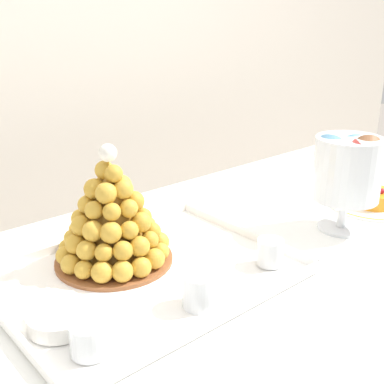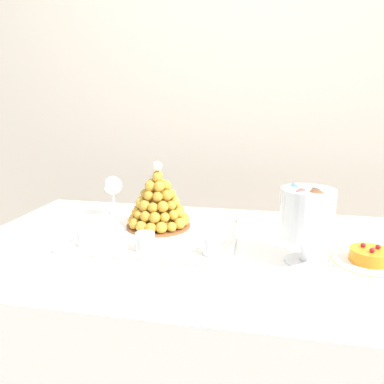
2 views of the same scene
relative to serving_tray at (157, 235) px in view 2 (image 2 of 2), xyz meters
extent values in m
cube|color=silver|center=(0.27, 1.05, 0.47)|extent=(4.80, 0.10, 2.50)
cylinder|color=brown|center=(-0.51, 0.29, -0.40)|extent=(0.04, 0.04, 0.75)
cube|color=brown|center=(0.27, -0.04, -0.02)|extent=(1.68, 0.79, 0.02)
cube|color=white|center=(0.27, -0.04, -0.01)|extent=(1.74, 0.85, 0.00)
cube|color=white|center=(0.27, -0.47, -0.14)|extent=(1.74, 0.01, 0.27)
cube|color=white|center=(0.27, 0.38, -0.14)|extent=(1.74, 0.01, 0.27)
cube|color=white|center=(0.00, 0.00, 0.00)|extent=(0.53, 0.40, 0.01)
cube|color=white|center=(0.00, -0.20, 0.01)|extent=(0.53, 0.01, 0.02)
cube|color=white|center=(0.00, 0.20, 0.01)|extent=(0.53, 0.01, 0.02)
cube|color=white|center=(-0.26, 0.00, 0.01)|extent=(0.01, 0.40, 0.02)
cube|color=white|center=(0.26, 0.00, 0.01)|extent=(0.01, 0.40, 0.02)
cylinder|color=white|center=(0.00, 0.00, 0.00)|extent=(0.37, 0.37, 0.00)
cylinder|color=brown|center=(-0.02, 0.08, 0.01)|extent=(0.23, 0.23, 0.01)
cone|color=#AF7C28|center=(-0.02, 0.08, 0.11)|extent=(0.16, 0.16, 0.19)
sphere|color=gold|center=(0.07, 0.08, 0.03)|extent=(0.04, 0.04, 0.04)
sphere|color=gold|center=(0.07, 0.12, 0.03)|extent=(0.04, 0.04, 0.04)
sphere|color=gold|center=(0.05, 0.15, 0.03)|extent=(0.03, 0.03, 0.03)
sphere|color=gold|center=(0.02, 0.17, 0.03)|extent=(0.04, 0.04, 0.04)
sphere|color=gold|center=(-0.02, 0.18, 0.03)|extent=(0.04, 0.04, 0.04)
sphere|color=gold|center=(-0.05, 0.17, 0.03)|extent=(0.04, 0.04, 0.04)
sphere|color=gold|center=(-0.08, 0.15, 0.03)|extent=(0.03, 0.03, 0.03)
sphere|color=gold|center=(-0.10, 0.12, 0.03)|extent=(0.04, 0.04, 0.04)
sphere|color=gold|center=(-0.11, 0.08, 0.03)|extent=(0.04, 0.04, 0.04)
sphere|color=gold|center=(-0.10, 0.05, 0.03)|extent=(0.03, 0.03, 0.03)
sphere|color=gold|center=(-0.08, 0.02, 0.03)|extent=(0.04, 0.04, 0.04)
sphere|color=gold|center=(-0.05, 0.00, 0.03)|extent=(0.04, 0.04, 0.04)
sphere|color=gold|center=(-0.02, -0.01, 0.03)|extent=(0.04, 0.04, 0.04)
sphere|color=gold|center=(0.02, 0.00, 0.03)|extent=(0.04, 0.04, 0.04)
sphere|color=gold|center=(0.05, 0.02, 0.03)|extent=(0.03, 0.03, 0.03)
sphere|color=gold|center=(0.07, 0.05, 0.03)|extent=(0.04, 0.04, 0.04)
sphere|color=gold|center=(0.05, 0.11, 0.06)|extent=(0.04, 0.04, 0.04)
sphere|color=gold|center=(0.03, 0.14, 0.06)|extent=(0.03, 0.03, 0.03)
sphere|color=gold|center=(0.01, 0.16, 0.06)|extent=(0.03, 0.03, 0.03)
sphere|color=gold|center=(-0.03, 0.16, 0.06)|extent=(0.04, 0.04, 0.04)
sphere|color=gold|center=(-0.06, 0.15, 0.06)|extent=(0.03, 0.03, 0.03)
sphere|color=gold|center=(-0.08, 0.12, 0.06)|extent=(0.03, 0.03, 0.03)
sphere|color=gold|center=(-0.10, 0.09, 0.06)|extent=(0.04, 0.04, 0.04)
sphere|color=gold|center=(-0.09, 0.06, 0.06)|extent=(0.04, 0.04, 0.04)
sphere|color=gold|center=(-0.07, 0.03, 0.06)|extent=(0.03, 0.03, 0.03)
sphere|color=gold|center=(-0.04, 0.01, 0.06)|extent=(0.04, 0.04, 0.04)
sphere|color=gold|center=(-0.01, 0.01, 0.06)|extent=(0.04, 0.04, 0.04)
sphere|color=gold|center=(0.02, 0.02, 0.06)|extent=(0.03, 0.03, 0.03)
sphere|color=gold|center=(0.05, 0.04, 0.06)|extent=(0.04, 0.04, 0.04)
sphere|color=gold|center=(0.06, 0.08, 0.06)|extent=(0.04, 0.04, 0.04)
sphere|color=gold|center=(0.03, 0.12, 0.09)|extent=(0.03, 0.03, 0.03)
sphere|color=gold|center=(0.00, 0.14, 0.09)|extent=(0.04, 0.04, 0.04)
sphere|color=gold|center=(-0.04, 0.14, 0.09)|extent=(0.04, 0.04, 0.04)
sphere|color=gold|center=(-0.06, 0.12, 0.09)|extent=(0.04, 0.04, 0.04)
sphere|color=gold|center=(-0.08, 0.09, 0.09)|extent=(0.04, 0.04, 0.04)
sphere|color=gold|center=(-0.07, 0.06, 0.09)|extent=(0.04, 0.04, 0.04)
sphere|color=gold|center=(-0.05, 0.03, 0.09)|extent=(0.04, 0.04, 0.04)
sphere|color=gold|center=(-0.02, 0.02, 0.09)|extent=(0.03, 0.03, 0.03)
sphere|color=gold|center=(0.01, 0.03, 0.09)|extent=(0.04, 0.04, 0.04)
sphere|color=gold|center=(0.04, 0.06, 0.09)|extent=(0.03, 0.03, 0.03)
sphere|color=gold|center=(0.04, 0.09, 0.09)|extent=(0.03, 0.03, 0.03)
sphere|color=gold|center=(0.00, 0.12, 0.13)|extent=(0.03, 0.03, 0.03)
sphere|color=gold|center=(-0.03, 0.13, 0.12)|extent=(0.04, 0.04, 0.04)
sphere|color=gold|center=(-0.06, 0.11, 0.13)|extent=(0.03, 0.03, 0.03)
sphere|color=gold|center=(-0.06, 0.07, 0.13)|extent=(0.03, 0.03, 0.03)
sphere|color=gold|center=(-0.04, 0.04, 0.13)|extent=(0.03, 0.03, 0.03)
sphere|color=gold|center=(-0.01, 0.04, 0.13)|extent=(0.03, 0.03, 0.03)
sphere|color=gold|center=(0.02, 0.06, 0.13)|extent=(0.04, 0.04, 0.04)
sphere|color=gold|center=(0.02, 0.09, 0.12)|extent=(0.04, 0.04, 0.04)
sphere|color=gold|center=(-0.01, 0.11, 0.16)|extent=(0.03, 0.03, 0.03)
sphere|color=gold|center=(-0.04, 0.10, 0.16)|extent=(0.04, 0.04, 0.04)
sphere|color=gold|center=(-0.04, 0.06, 0.16)|extent=(0.04, 0.04, 0.04)
sphere|color=gold|center=(-0.01, 0.06, 0.16)|extent=(0.04, 0.04, 0.04)
sphere|color=gold|center=(0.01, 0.09, 0.16)|extent=(0.04, 0.04, 0.04)
sphere|color=gold|center=(-0.02, 0.10, 0.19)|extent=(0.04, 0.04, 0.04)
sphere|color=gold|center=(-0.02, 0.07, 0.19)|extent=(0.03, 0.03, 0.03)
sphere|color=white|center=(-0.02, 0.08, 0.22)|extent=(0.03, 0.03, 0.03)
cylinder|color=silver|center=(-0.19, -0.13, 0.03)|extent=(0.06, 0.06, 0.05)
cylinder|color=brown|center=(-0.19, -0.13, 0.01)|extent=(0.05, 0.05, 0.02)
cylinder|color=#8C603D|center=(-0.19, -0.13, 0.03)|extent=(0.05, 0.05, 0.01)
sphere|color=brown|center=(-0.19, -0.14, 0.04)|extent=(0.02, 0.02, 0.02)
cylinder|color=silver|center=(0.01, -0.14, 0.03)|extent=(0.06, 0.06, 0.06)
cylinder|color=#F4EAC6|center=(0.01, -0.14, 0.02)|extent=(0.05, 0.05, 0.02)
cylinder|color=white|center=(0.01, -0.14, 0.04)|extent=(0.05, 0.05, 0.02)
sphere|color=brown|center=(0.01, -0.14, 0.05)|extent=(0.02, 0.02, 0.02)
cylinder|color=silver|center=(0.20, -0.12, 0.03)|extent=(0.05, 0.05, 0.05)
cylinder|color=#F4EAC6|center=(0.20, -0.12, 0.01)|extent=(0.05, 0.05, 0.02)
cylinder|color=white|center=(0.20, -0.12, 0.03)|extent=(0.05, 0.05, 0.02)
sphere|color=brown|center=(0.21, -0.12, 0.04)|extent=(0.01, 0.01, 0.01)
cylinder|color=white|center=(-0.20, -0.04, 0.02)|extent=(0.10, 0.10, 0.03)
cylinder|color=#F2CC59|center=(-0.20, -0.04, 0.03)|extent=(0.09, 0.09, 0.00)
cylinder|color=white|center=(0.47, -0.11, 0.00)|extent=(0.11, 0.11, 0.01)
cylinder|color=white|center=(0.47, -0.11, 0.04)|extent=(0.02, 0.02, 0.07)
cylinder|color=white|center=(0.47, -0.11, 0.14)|extent=(0.15, 0.15, 0.14)
cylinder|color=#72B2E0|center=(0.49, -0.12, 0.09)|extent=(0.05, 0.05, 0.05)
cylinder|color=pink|center=(0.45, -0.10, 0.09)|extent=(0.07, 0.05, 0.07)
cylinder|color=#E54C47|center=(0.46, -0.13, 0.09)|extent=(0.07, 0.06, 0.06)
cylinder|color=pink|center=(0.49, -0.09, 0.11)|extent=(0.05, 0.05, 0.04)
cylinder|color=#D199D8|center=(0.46, -0.09, 0.11)|extent=(0.07, 0.06, 0.07)
cylinder|color=#72B2E0|center=(0.45, -0.13, 0.11)|extent=(0.06, 0.05, 0.06)
cylinder|color=brown|center=(0.49, -0.14, 0.11)|extent=(0.06, 0.05, 0.06)
cylinder|color=#72B2E0|center=(0.48, -0.09, 0.14)|extent=(0.05, 0.05, 0.05)
cylinder|color=#72B2E0|center=(0.43, -0.09, 0.14)|extent=(0.06, 0.05, 0.06)
cylinder|color=#D199D8|center=(0.45, -0.15, 0.14)|extent=(0.06, 0.05, 0.06)
cylinder|color=yellow|center=(0.50, -0.13, 0.14)|extent=(0.06, 0.06, 0.05)
cylinder|color=pink|center=(0.46, -0.08, 0.17)|extent=(0.06, 0.06, 0.05)
cylinder|color=yellow|center=(0.44, -0.12, 0.17)|extent=(0.06, 0.05, 0.06)
cylinder|color=yellow|center=(0.47, -0.15, 0.17)|extent=(0.06, 0.05, 0.06)
cylinder|color=#F9A54C|center=(0.49, -0.10, 0.17)|extent=(0.06, 0.06, 0.05)
cylinder|color=#72B2E0|center=(0.44, -0.08, 0.19)|extent=(0.06, 0.06, 0.06)
cylinder|color=#E54C47|center=(0.45, -0.15, 0.19)|extent=(0.07, 0.06, 0.07)
cylinder|color=brown|center=(0.49, -0.14, 0.19)|extent=(0.07, 0.06, 0.07)
cylinder|color=#72B2E0|center=(0.49, -0.09, 0.19)|extent=(0.06, 0.06, 0.06)
cylinder|color=white|center=(0.65, -0.09, 0.00)|extent=(0.22, 0.22, 0.01)
torus|color=gold|center=(0.65, -0.09, 0.00)|extent=(0.21, 0.21, 0.00)
cylinder|color=orange|center=(0.65, -0.09, 0.02)|extent=(0.11, 0.11, 0.04)
sphere|color=#A51923|center=(0.67, -0.08, 0.04)|extent=(0.01, 0.01, 0.01)
sphere|color=#A51923|center=(0.63, -0.07, 0.04)|extent=(0.01, 0.01, 0.01)
sphere|color=#A51923|center=(0.65, -0.11, 0.04)|extent=(0.01, 0.01, 0.01)
cylinder|color=silver|center=(-0.23, 0.18, 0.00)|extent=(0.06, 0.06, 0.00)
cylinder|color=silver|center=(-0.23, 0.18, 0.05)|extent=(0.01, 0.01, 0.09)
sphere|color=silver|center=(-0.23, 0.18, 0.12)|extent=(0.07, 0.07, 0.07)
camera|label=1|loc=(-0.46, -0.66, 0.46)|focal=45.56mm
camera|label=2|loc=(0.35, -1.14, 0.44)|focal=34.53mm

